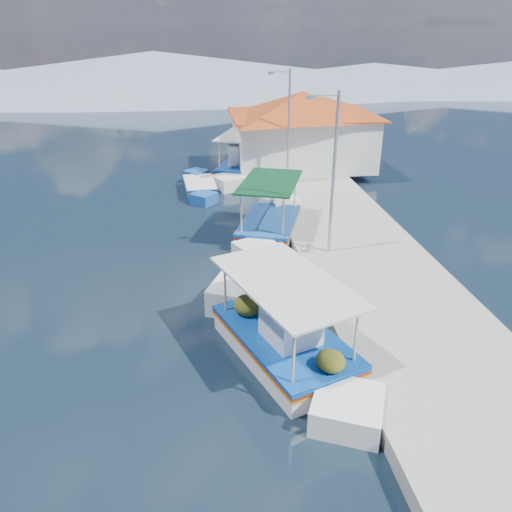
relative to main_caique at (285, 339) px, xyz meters
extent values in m
plane|color=black|center=(-1.85, 3.74, -0.52)|extent=(160.00, 160.00, 0.00)
cube|color=#A9A79E|center=(4.05, 9.74, -0.27)|extent=(5.00, 44.00, 0.50)
cylinder|color=#A5A8AD|center=(1.95, 0.74, 0.13)|extent=(0.20, 0.20, 0.30)
cylinder|color=#A5A8AD|center=(1.95, 5.74, 0.13)|extent=(0.20, 0.20, 0.30)
cylinder|color=#A5A8AD|center=(1.95, 11.74, 0.13)|extent=(0.20, 0.20, 0.30)
cylinder|color=#A5A8AD|center=(1.95, 17.74, 0.13)|extent=(0.20, 0.20, 0.30)
cube|color=white|center=(-0.03, -0.08, -0.29)|extent=(3.75, 5.03, 0.99)
cube|color=white|center=(1.04, 2.71, -0.16)|extent=(2.18, 2.18, 1.09)
cube|color=white|center=(-1.07, -2.78, -0.29)|extent=(2.11, 2.11, 0.94)
cube|color=#0B4094|center=(-0.03, -0.08, 0.17)|extent=(3.86, 5.18, 0.06)
cube|color=#98240D|center=(-0.03, -0.08, 0.08)|extent=(3.86, 5.18, 0.05)
cube|color=#C69216|center=(-0.03, -0.08, 0.01)|extent=(3.86, 5.18, 0.04)
cube|color=#0B4094|center=(-0.03, -0.08, 0.24)|extent=(3.87, 5.15, 0.05)
cube|color=brown|center=(-0.03, -0.08, 0.21)|extent=(3.55, 4.88, 0.05)
cube|color=white|center=(-0.14, -0.37, 0.78)|extent=(1.66, 1.71, 1.14)
cube|color=silver|center=(-0.14, -0.37, 1.37)|extent=(1.80, 1.85, 0.06)
cylinder|color=beige|center=(-0.21, 2.02, 1.04)|extent=(0.07, 0.07, 1.66)
cylinder|color=beige|center=(1.50, 1.37, 1.04)|extent=(0.07, 0.07, 1.66)
cylinder|color=beige|center=(-1.56, -1.52, 1.04)|extent=(0.07, 0.07, 1.66)
cylinder|color=beige|center=(0.15, -2.17, 1.04)|extent=(0.07, 0.07, 1.66)
cube|color=silver|center=(-0.03, -0.08, 1.87)|extent=(3.86, 5.07, 0.07)
ellipsoid|color=#3C4512|center=(0.10, 1.43, 0.51)|extent=(0.79, 0.87, 0.59)
ellipsoid|color=#3C4512|center=(0.97, 1.66, 0.46)|extent=(0.67, 0.73, 0.50)
ellipsoid|color=#3C4512|center=(-0.51, -1.90, 0.47)|extent=(0.71, 0.78, 0.53)
sphere|color=red|center=(1.16, 0.13, 0.99)|extent=(0.42, 0.42, 0.42)
cube|color=white|center=(0.86, 8.70, -0.28)|extent=(3.35, 4.49, 1.02)
cube|color=white|center=(-0.02, 11.24, -0.15)|extent=(2.07, 2.07, 1.13)
cube|color=white|center=(1.72, 6.23, -0.28)|extent=(2.02, 2.02, 0.97)
cube|color=#0B4094|center=(0.86, 8.70, 0.19)|extent=(3.45, 4.63, 0.06)
cube|color=#98240D|center=(0.86, 8.70, 0.11)|extent=(3.45, 4.63, 0.05)
cube|color=#C69216|center=(0.86, 8.70, 0.03)|extent=(3.45, 4.63, 0.04)
cube|color=#1A509F|center=(0.86, 8.70, 0.27)|extent=(3.46, 4.60, 0.05)
cube|color=brown|center=(0.86, 8.70, 0.24)|extent=(3.16, 4.36, 0.05)
cylinder|color=beige|center=(-0.50, 10.01, 1.10)|extent=(0.08, 0.08, 1.72)
cylinder|color=beige|center=(1.12, 10.57, 1.10)|extent=(0.08, 0.08, 1.72)
cylinder|color=beige|center=(0.60, 6.83, 1.10)|extent=(0.08, 0.08, 1.72)
cylinder|color=beige|center=(2.23, 7.39, 1.10)|extent=(0.08, 0.08, 1.72)
cube|color=#0B391D|center=(0.86, 8.70, 1.96)|extent=(3.45, 4.53, 0.08)
cube|color=#1A509F|center=(-2.04, 15.32, -0.33)|extent=(1.78, 3.06, 0.82)
cube|color=#1A509F|center=(-1.88, 17.29, -0.22)|extent=(1.58, 1.58, 0.91)
cube|color=#1A509F|center=(-2.19, 13.42, -0.33)|extent=(1.54, 1.54, 0.78)
cube|color=#0B4094|center=(-2.04, 15.32, 0.05)|extent=(1.84, 3.15, 0.05)
cube|color=#98240D|center=(-2.04, 15.32, -0.02)|extent=(1.84, 3.15, 0.04)
cube|color=#C69216|center=(-2.04, 15.32, -0.08)|extent=(1.84, 3.15, 0.03)
cube|color=white|center=(-2.04, 15.32, 0.11)|extent=(1.85, 3.13, 0.04)
cube|color=brown|center=(-2.04, 15.32, 0.09)|extent=(1.66, 2.99, 0.04)
cube|color=white|center=(0.67, 18.53, -0.28)|extent=(3.68, 4.87, 1.03)
cube|color=white|center=(-0.37, 21.24, -0.15)|extent=(2.15, 2.15, 1.13)
cube|color=white|center=(1.68, 15.91, -0.28)|extent=(2.09, 2.09, 0.97)
cube|color=#0B4094|center=(0.67, 18.53, 0.19)|extent=(3.79, 5.02, 0.06)
cube|color=#98240D|center=(0.67, 18.53, 0.11)|extent=(3.79, 5.02, 0.05)
cube|color=#C69216|center=(0.67, 18.53, 0.03)|extent=(3.79, 5.02, 0.04)
cube|color=#0B4094|center=(0.67, 18.53, 0.27)|extent=(3.79, 4.99, 0.05)
cube|color=brown|center=(0.67, 18.53, 0.24)|extent=(3.48, 4.73, 0.05)
cube|color=white|center=(0.79, 18.23, 0.83)|extent=(1.67, 1.76, 1.19)
cube|color=silver|center=(0.79, 18.23, 1.45)|extent=(1.81, 1.90, 0.06)
cylinder|color=beige|center=(-0.83, 19.91, 1.10)|extent=(0.08, 0.08, 1.73)
cylinder|color=beige|center=(0.86, 20.56, 1.10)|extent=(0.08, 0.08, 1.73)
cylinder|color=beige|center=(0.48, 16.50, 1.10)|extent=(0.08, 0.08, 1.73)
cylinder|color=beige|center=(2.17, 17.15, 1.10)|extent=(0.08, 0.08, 1.73)
cube|color=silver|center=(0.67, 18.53, 1.96)|extent=(3.78, 4.91, 0.08)
cube|color=white|center=(4.35, 18.74, 1.48)|extent=(8.00, 6.00, 3.00)
cube|color=#B64019|center=(4.35, 18.74, 3.03)|extent=(8.64, 6.48, 0.10)
pyramid|color=#B64019|center=(4.35, 18.74, 3.68)|extent=(10.49, 10.49, 1.40)
cube|color=brown|center=(0.37, 17.74, 0.98)|extent=(0.06, 1.00, 2.00)
cube|color=#0B4094|center=(0.37, 20.24, 1.58)|extent=(0.06, 1.20, 0.90)
cylinder|color=#A5A8AD|center=(2.75, 5.74, 2.98)|extent=(0.12, 0.12, 6.00)
cylinder|color=#A5A8AD|center=(2.25, 5.74, 5.83)|extent=(1.00, 0.08, 0.08)
cube|color=#A5A8AD|center=(1.75, 5.74, 5.78)|extent=(0.30, 0.14, 0.14)
cylinder|color=#A5A8AD|center=(2.75, 14.74, 2.98)|extent=(0.12, 0.12, 6.00)
cylinder|color=#A5A8AD|center=(2.25, 14.74, 5.83)|extent=(1.00, 0.08, 0.08)
cube|color=#A5A8AD|center=(1.75, 14.74, 5.78)|extent=(0.30, 0.14, 0.14)
cone|color=gray|center=(-6.85, 59.74, 1.93)|extent=(96.00, 96.00, 5.50)
cone|color=gray|center=(23.15, 59.74, 1.08)|extent=(76.80, 76.80, 3.80)
camera|label=1|loc=(-2.26, -11.58, 8.09)|focal=35.19mm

